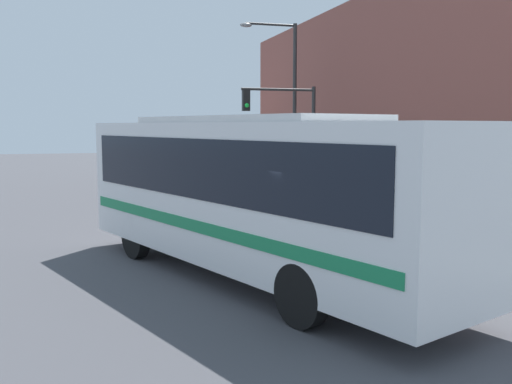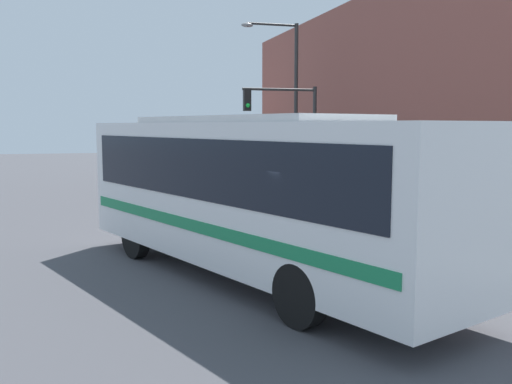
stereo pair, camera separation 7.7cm
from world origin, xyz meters
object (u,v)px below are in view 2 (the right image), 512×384
(delivery_truck, at_px, (185,149))
(pedestrian_mid_block, at_px, (425,197))
(fire_hydrant, at_px, (428,220))
(traffic_light_pole, at_px, (288,121))
(parking_meter, at_px, (358,189))
(city_bus, at_px, (250,186))
(pedestrian_near_corner, at_px, (482,206))
(street_lamp, at_px, (289,93))

(delivery_truck, xyz_separation_m, pedestrian_mid_block, (4.05, -20.42, -0.69))
(fire_hydrant, relative_size, traffic_light_pole, 0.18)
(traffic_light_pole, distance_m, parking_meter, 5.28)
(city_bus, relative_size, pedestrian_mid_block, 5.88)
(fire_hydrant, xyz_separation_m, pedestrian_near_corner, (1.47, -0.42, 0.40))
(city_bus, bearing_deg, traffic_light_pole, 46.24)
(fire_hydrant, distance_m, pedestrian_near_corner, 1.58)
(delivery_truck, distance_m, pedestrian_mid_block, 20.83)
(delivery_truck, height_order, fire_hydrant, delivery_truck)
(delivery_truck, bearing_deg, fire_hydrant, -80.91)
(delivery_truck, relative_size, pedestrian_mid_block, 3.63)
(city_bus, relative_size, street_lamp, 1.37)
(pedestrian_mid_block, bearing_deg, fire_hydrant, -118.23)
(city_bus, relative_size, delivery_truck, 1.62)
(fire_hydrant, xyz_separation_m, street_lamp, (-0.10, 11.60, 4.18))
(fire_hydrant, distance_m, parking_meter, 4.45)
(delivery_truck, distance_m, parking_meter, 17.47)
(pedestrian_mid_block, bearing_deg, delivery_truck, 101.20)
(delivery_truck, xyz_separation_m, parking_meter, (3.45, -17.10, -0.81))
(delivery_truck, relative_size, street_lamp, 0.84)
(delivery_truck, relative_size, parking_meter, 5.57)
(pedestrian_near_corner, bearing_deg, pedestrian_mid_block, 119.54)
(delivery_truck, height_order, parking_meter, delivery_truck)
(fire_hydrant, bearing_deg, delivery_truck, 99.09)
(traffic_light_pole, xyz_separation_m, pedestrian_mid_block, (1.64, -7.86, -2.35))
(city_bus, height_order, pedestrian_near_corner, city_bus)
(parking_meter, bearing_deg, street_lamp, 90.76)
(fire_hydrant, relative_size, pedestrian_near_corner, 0.52)
(delivery_truck, bearing_deg, pedestrian_mid_block, -78.80)
(street_lamp, height_order, pedestrian_mid_block, street_lamp)
(city_bus, xyz_separation_m, fire_hydrant, (5.94, 2.54, -1.41))
(delivery_truck, xyz_separation_m, street_lamp, (3.35, -9.94, 2.99))
(street_lamp, relative_size, pedestrian_mid_block, 4.31)
(city_bus, bearing_deg, fire_hydrant, 2.45)
(delivery_truck, bearing_deg, pedestrian_near_corner, -77.38)
(traffic_light_pole, distance_m, street_lamp, 3.08)
(parking_meter, height_order, street_lamp, street_lamp)
(parking_meter, bearing_deg, pedestrian_mid_block, -79.75)
(city_bus, bearing_deg, delivery_truck, 63.34)
(delivery_truck, distance_m, traffic_light_pole, 12.89)
(traffic_light_pole, height_order, pedestrian_near_corner, traffic_light_pole)
(parking_meter, bearing_deg, pedestrian_near_corner, -73.14)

